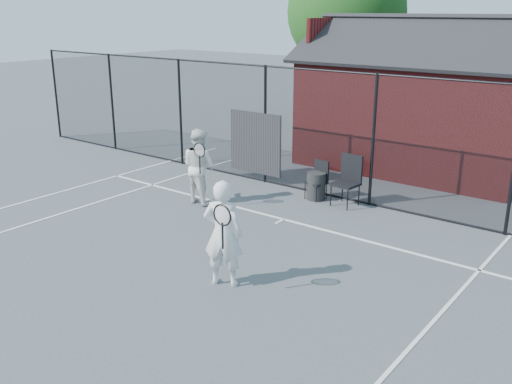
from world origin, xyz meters
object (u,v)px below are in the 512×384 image
Objects in this scene: chair_right at (346,182)px; waste_bin at (316,186)px; player_front at (223,234)px; clubhouse at (422,110)px; chair_left at (316,181)px; player_back at (199,166)px.

chair_right is 0.81m from waste_bin.
clubhouse is at bearing 92.72° from player_front.
waste_bin is at bearing 10.41° from chair_left.
clubhouse is 9.10m from player_front.
chair_left is 0.78× the size of chair_right.
clubhouse is 4.52m from chair_right.
player_back is at bearing -113.63° from clubhouse.
player_front is 1.02× the size of player_back.
player_back reaches higher than waste_bin.
player_back is 2.79m from waste_bin.
player_back is 3.36m from chair_right.
waste_bin is (-1.13, 4.67, -0.57)m from player_front.
player_back is at bearing 138.07° from player_front.
clubhouse is 6.84m from player_back.
player_back is 1.52× the size of chair_right.
player_front is (0.43, -9.07, -0.71)m from clubhouse.
clubhouse reaches higher than waste_bin.
player_back is (-3.16, 2.84, -0.02)m from player_front.
chair_right is at bearing 33.15° from player_back.
chair_right is at bearing 10.41° from chair_left.
chair_left is 0.79m from chair_right.
chair_right is at bearing 94.34° from player_front.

